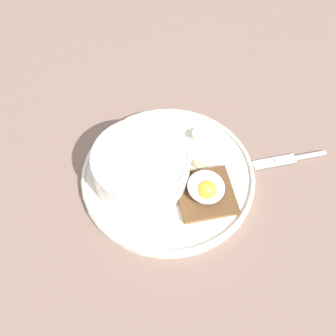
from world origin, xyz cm
name	(u,v)px	position (x,y,z in cm)	size (l,w,h in cm)	color
ground_plane	(168,182)	(0.00, 0.00, 1.00)	(120.00, 120.00, 2.00)	#7A6054
plate	(168,176)	(0.00, 0.00, 2.80)	(26.85, 26.85, 1.60)	silver
oatmeal_bowl	(141,166)	(1.75, 3.61, 5.75)	(14.81, 14.81, 5.52)	white
toast_slice	(205,194)	(-5.95, -3.04, 3.62)	(10.43, 10.43, 1.10)	brown
poached_egg	(206,188)	(-6.14, -2.94, 5.74)	(5.73, 5.41, 3.82)	white
banana_slice_front	(200,137)	(3.56, -7.85, 3.83)	(3.36, 3.54, 1.93)	#FAEBBF
banana_slice_left	(174,138)	(5.47, -4.15, 3.58)	(3.11, 3.10, 1.22)	#FBE8BF
banana_slice_back	(200,158)	(-0.01, -5.79, 3.79)	(4.75, 4.74, 1.84)	beige
banana_slice_right	(187,148)	(2.77, -4.93, 3.61)	(4.01, 3.96, 1.31)	beige
knife	(290,159)	(-6.39, -18.83, 2.40)	(4.65, 11.99, 0.80)	silver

